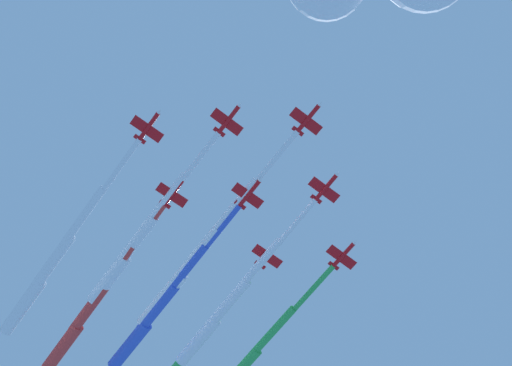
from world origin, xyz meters
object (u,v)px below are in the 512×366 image
at_px(jet_port_inner, 228,305).
at_px(jet_lead, 195,257).
at_px(jet_port_outer, 51,264).
at_px(jet_port_mid, 157,309).
at_px(jet_trail_port, 88,311).
at_px(jet_starboard_inner, 137,241).

bearing_deg(jet_port_inner, jet_lead, 32.28).
relative_size(jet_lead, jet_port_outer, 1.01).
relative_size(jet_port_mid, jet_port_outer, 0.90).
xyz_separation_m(jet_port_inner, jet_port_outer, (46.56, -10.57, -1.79)).
bearing_deg(jet_trail_port, jet_port_mid, 145.26).
relative_size(jet_starboard_inner, jet_port_mid, 0.99).
xyz_separation_m(jet_lead, jet_port_outer, (32.08, -19.72, -1.00)).
bearing_deg(jet_port_outer, jet_trail_port, -145.58).
bearing_deg(jet_port_inner, jet_trail_port, -32.51).
bearing_deg(jet_port_inner, jet_starboard_inner, 9.37).
bearing_deg(jet_port_mid, jet_port_inner, 149.78).
height_order(jet_lead, jet_trail_port, jet_trail_port).
bearing_deg(jet_trail_port, jet_port_inner, 147.49).
bearing_deg(jet_port_outer, jet_starboard_inner, 137.31).
relative_size(jet_port_outer, jet_trail_port, 1.09).
distance_m(jet_starboard_inner, jet_trail_port, 25.49).
bearing_deg(jet_port_inner, jet_port_outer, -12.80).
distance_m(jet_port_inner, jet_trail_port, 38.09).
relative_size(jet_port_inner, jet_trail_port, 1.00).
xyz_separation_m(jet_port_inner, jet_port_mid, (16.29, -9.49, -1.71)).
height_order(jet_lead, jet_port_outer, jet_lead).
bearing_deg(jet_trail_port, jet_port_outer, 34.42).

